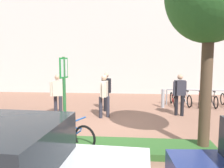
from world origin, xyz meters
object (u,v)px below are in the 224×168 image
(bike_at_sign, at_px, (69,134))
(parking_sign_post, at_px, (64,89))
(bike_rack_cluster, at_px, (199,99))
(person_shirt_blue, at_px, (104,93))
(bollard_steel, at_px, (163,98))
(person_suited_navy, at_px, (180,92))
(person_suited_dark, at_px, (106,89))
(person_casual_tan, at_px, (58,92))

(bike_at_sign, bearing_deg, parking_sign_post, -111.87)
(bike_rack_cluster, relative_size, person_shirt_blue, 1.86)
(parking_sign_post, distance_m, bollard_steel, 6.25)
(person_suited_navy, bearing_deg, bike_rack_cluster, 55.26)
(bike_rack_cluster, bearing_deg, person_suited_navy, -124.74)
(person_suited_dark, xyz_separation_m, person_casual_tan, (-1.85, -1.20, 0.00))
(bike_at_sign, bearing_deg, person_suited_navy, 45.12)
(bike_rack_cluster, height_order, bollard_steel, bollard_steel)
(parking_sign_post, distance_m, bike_at_sign, 1.23)
(bike_at_sign, relative_size, person_suited_navy, 0.91)
(parking_sign_post, height_order, bike_rack_cluster, parking_sign_post)
(parking_sign_post, xyz_separation_m, person_suited_navy, (3.68, 3.79, -0.59))
(parking_sign_post, bearing_deg, bike_rack_cluster, 48.78)
(bike_rack_cluster, bearing_deg, bike_at_sign, -131.64)
(bike_at_sign, xyz_separation_m, bollard_steel, (3.15, 5.09, 0.10))
(bollard_steel, bearing_deg, person_shirt_blue, -141.61)
(parking_sign_post, relative_size, bike_rack_cluster, 0.75)
(parking_sign_post, height_order, bike_at_sign, parking_sign_post)
(person_casual_tan, bearing_deg, person_shirt_blue, -1.29)
(parking_sign_post, height_order, person_suited_dark, parking_sign_post)
(person_casual_tan, bearing_deg, person_suited_navy, 6.33)
(person_suited_dark, relative_size, person_shirt_blue, 1.00)
(bike_rack_cluster, height_order, person_casual_tan, person_casual_tan)
(bollard_steel, bearing_deg, person_suited_navy, -72.08)
(bollard_steel, height_order, person_suited_navy, person_suited_navy)
(person_suited_navy, bearing_deg, person_suited_dark, 168.16)
(bike_at_sign, bearing_deg, bollard_steel, 58.23)
(bike_rack_cluster, xyz_separation_m, person_shirt_blue, (-4.43, -2.58, 0.64))
(person_shirt_blue, height_order, person_suited_navy, same)
(person_suited_dark, distance_m, person_suited_navy, 3.18)
(person_casual_tan, distance_m, person_shirt_blue, 1.91)
(person_suited_dark, bearing_deg, bike_rack_cluster, 16.58)
(bollard_steel, xyz_separation_m, person_suited_navy, (0.47, -1.45, 0.53))
(bike_at_sign, relative_size, person_shirt_blue, 0.91)
(parking_sign_post, distance_m, bike_rack_cluster, 7.78)
(parking_sign_post, distance_m, person_casual_tan, 3.53)
(bike_at_sign, bearing_deg, person_casual_tan, 113.43)
(bollard_steel, height_order, person_suited_dark, person_suited_dark)
(bollard_steel, distance_m, person_suited_navy, 1.62)
(parking_sign_post, relative_size, person_suited_navy, 1.40)
(parking_sign_post, height_order, person_suited_navy, parking_sign_post)
(bike_at_sign, distance_m, person_suited_dark, 4.36)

